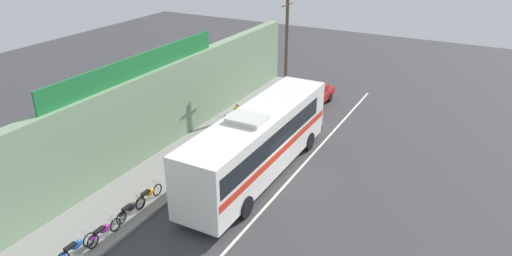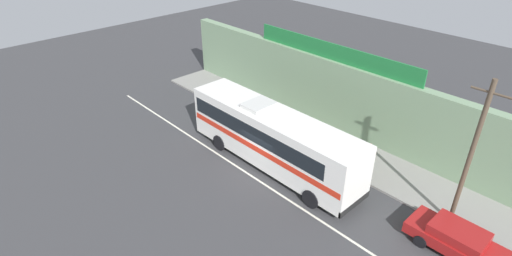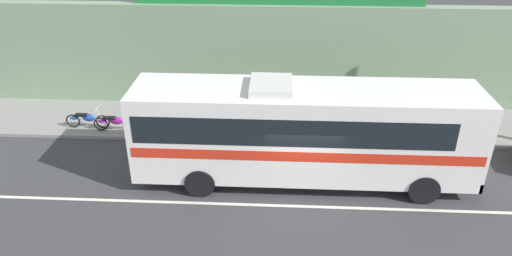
% 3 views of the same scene
% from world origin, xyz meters
% --- Properties ---
extents(ground_plane, '(70.00, 70.00, 0.00)m').
position_xyz_m(ground_plane, '(0.00, 0.00, 0.00)').
color(ground_plane, '#3A3A3D').
extents(sidewalk_slab, '(30.00, 3.60, 0.14)m').
position_xyz_m(sidewalk_slab, '(0.00, 5.20, 0.07)').
color(sidewalk_slab, gray).
rests_on(sidewalk_slab, ground_plane).
extents(storefront_facade, '(30.00, 0.70, 4.80)m').
position_xyz_m(storefront_facade, '(0.00, 7.35, 2.40)').
color(storefront_facade, gray).
rests_on(storefront_facade, ground_plane).
extents(road_center_stripe, '(30.00, 0.14, 0.01)m').
position_xyz_m(road_center_stripe, '(0.00, -0.80, 0.00)').
color(road_center_stripe, silver).
rests_on(road_center_stripe, ground_plane).
extents(intercity_bus, '(11.79, 2.64, 3.78)m').
position_xyz_m(intercity_bus, '(-0.05, 0.85, 2.07)').
color(intercity_bus, white).
rests_on(intercity_bus, ground_plane).
extents(motorcycle_purple, '(1.86, 0.56, 0.94)m').
position_xyz_m(motorcycle_purple, '(-6.11, 4.05, 0.57)').
color(motorcycle_purple, black).
rests_on(motorcycle_purple, sidewalk_slab).
extents(motorcycle_red, '(1.88, 0.56, 0.94)m').
position_xyz_m(motorcycle_red, '(-7.84, 3.93, 0.57)').
color(motorcycle_red, black).
rests_on(motorcycle_red, sidewalk_slab).
extents(motorcycle_orange, '(1.84, 0.56, 0.94)m').
position_xyz_m(motorcycle_orange, '(-4.82, 4.12, 0.57)').
color(motorcycle_orange, black).
rests_on(motorcycle_orange, sidewalk_slab).
extents(motorcycle_green, '(1.93, 0.56, 0.94)m').
position_xyz_m(motorcycle_green, '(-9.12, 4.15, 0.57)').
color(motorcycle_green, black).
rests_on(motorcycle_green, sidewalk_slab).
extents(pedestrian_by_curb, '(0.30, 0.48, 1.58)m').
position_xyz_m(pedestrian_by_curb, '(2.75, 4.55, 1.05)').
color(pedestrian_by_curb, black).
rests_on(pedestrian_by_curb, sidewalk_slab).
extents(pedestrian_far_right, '(0.30, 0.48, 1.72)m').
position_xyz_m(pedestrian_far_right, '(4.24, 4.59, 1.14)').
color(pedestrian_far_right, navy).
rests_on(pedestrian_far_right, sidewalk_slab).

